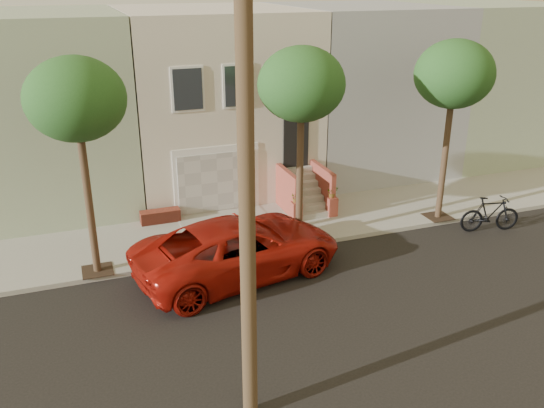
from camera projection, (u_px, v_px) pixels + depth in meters
name	position (u px, v px, depth m)	size (l,w,h in m)	color
ground	(319.00, 307.00, 15.51)	(90.00, 90.00, 0.00)	black
sidewalk	(257.00, 228.00, 20.15)	(40.00, 3.70, 0.15)	gray
house_row	(211.00, 96.00, 23.91)	(33.10, 11.70, 7.00)	beige
tree_left	(76.00, 101.00, 15.20)	(2.70, 2.57, 6.30)	#2D2116
tree_mid	(302.00, 86.00, 17.27)	(2.70, 2.57, 6.30)	#2D2116
tree_right	(454.00, 75.00, 19.01)	(2.70, 2.57, 6.30)	#2D2116
pickup_truck	(239.00, 248.00, 16.90)	(2.88, 6.24, 1.73)	#9F150C
motorcycle	(490.00, 214.00, 19.89)	(0.60, 2.13, 1.28)	black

